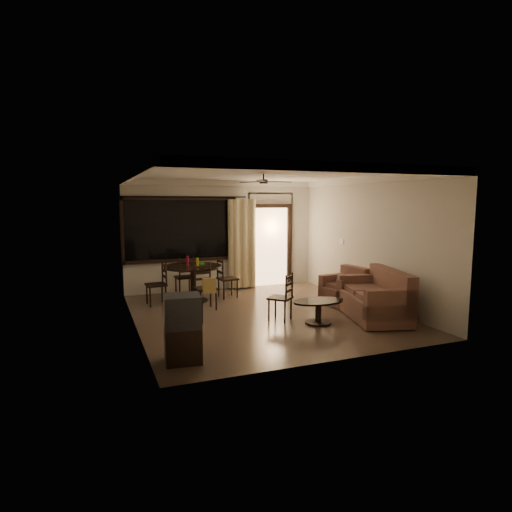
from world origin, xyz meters
name	(u,v)px	position (x,y,z in m)	size (l,w,h in m)	color
ground	(263,314)	(0.00, 0.00, 0.00)	(5.50, 5.50, 0.00)	#7F6651
room_shell	(258,220)	(0.59, 1.77, 1.83)	(5.50, 6.70, 5.50)	beige
dining_table	(193,273)	(-1.05, 1.64, 0.64)	(1.31, 1.31, 1.04)	black
dining_chair_west	(157,292)	(-1.89, 1.58, 0.28)	(0.45, 0.45, 0.95)	black
dining_chair_east	(227,286)	(-0.22, 1.71, 0.28)	(0.45, 0.45, 0.95)	black
dining_chair_south	(206,295)	(-0.98, 0.79, 0.31)	(0.45, 0.51, 0.95)	black
dining_chair_north	(185,284)	(-1.11, 2.29, 0.28)	(0.45, 0.45, 0.95)	black
tv_cabinet	(183,328)	(-2.05, -1.99, 0.49)	(0.56, 0.51, 0.97)	black
sofa	(377,300)	(1.93, -1.10, 0.37)	(1.35, 1.93, 0.93)	#41271E
armchair	(346,290)	(2.00, 0.08, 0.34)	(0.89, 0.89, 0.81)	#41271E
coffee_table	(318,308)	(0.70, -1.00, 0.29)	(1.00, 0.60, 0.44)	black
side_chair	(281,306)	(0.14, -0.53, 0.27)	(0.57, 0.57, 0.91)	black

